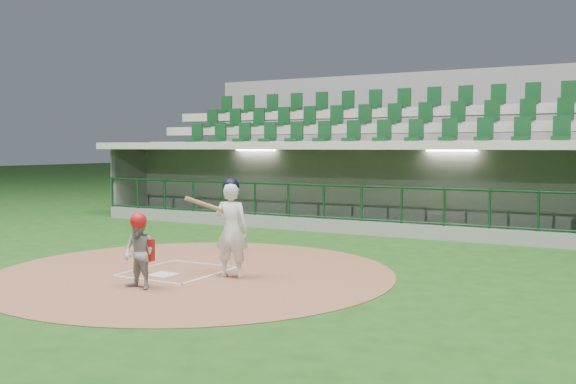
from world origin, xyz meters
name	(u,v)px	position (x,y,z in m)	size (l,w,h in m)	color
ground	(187,269)	(0.00, 0.00, 0.00)	(120.00, 120.00, 0.00)	#194213
dirt_circle	(194,272)	(0.30, -0.20, 0.01)	(7.20, 7.20, 0.01)	brown
home_plate	(163,275)	(0.00, -0.70, 0.02)	(0.43, 0.43, 0.02)	white
batter_box_chalk	(177,271)	(0.00, -0.30, 0.02)	(1.55, 1.80, 0.01)	silver
dugout_structure	(358,192)	(0.21, 7.84, 0.96)	(16.40, 3.70, 3.00)	gray
seating_deck	(387,172)	(0.00, 10.91, 1.42)	(17.00, 6.72, 5.15)	gray
batter	(231,227)	(1.15, -0.26, 0.88)	(0.87, 0.89, 1.72)	white
catcher	(139,251)	(0.36, -1.72, 0.61)	(0.59, 0.47, 1.22)	#96969C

